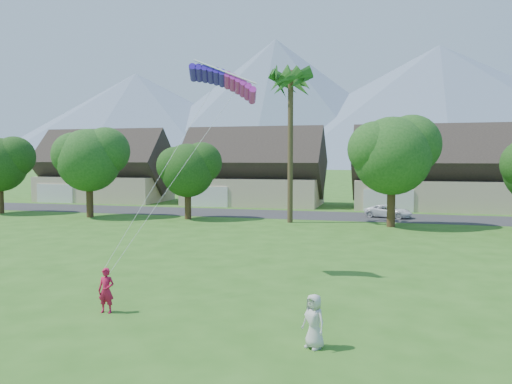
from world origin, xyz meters
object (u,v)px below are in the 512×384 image
(kite_flyer, at_px, (106,290))
(watcher, at_px, (314,321))
(parked_car, at_px, (389,211))
(parafoil_kite, at_px, (225,79))

(kite_flyer, height_order, watcher, kite_flyer)
(kite_flyer, relative_size, parked_car, 0.38)
(watcher, height_order, parked_car, watcher)
(watcher, distance_m, parafoil_kite, 12.38)
(kite_flyer, bearing_deg, watcher, -15.68)
(watcher, xyz_separation_m, parked_car, (2.07, 31.92, -0.20))
(watcher, distance_m, parked_car, 31.98)
(parked_car, bearing_deg, watcher, -165.57)
(parafoil_kite, bearing_deg, watcher, -63.62)
(parked_car, distance_m, parafoil_kite, 26.49)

